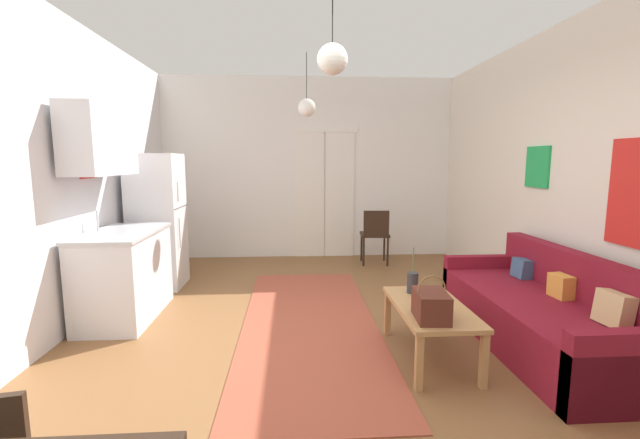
{
  "coord_description": "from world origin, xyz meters",
  "views": [
    {
      "loc": [
        -0.28,
        -3.27,
        1.57
      ],
      "look_at": [
        0.0,
        0.89,
        0.98
      ],
      "focal_mm": 23.22,
      "sensor_mm": 36.0,
      "label": 1
    }
  ],
  "objects_px": {
    "coffee_table": "(430,312)",
    "refrigerator": "(158,221)",
    "pendant_lamp_far": "(307,108)",
    "handbag": "(431,305)",
    "couch": "(545,316)",
    "accent_chair": "(375,233)",
    "bamboo_vase": "(413,283)",
    "pendant_lamp_near": "(332,59)"
  },
  "relations": [
    {
      "from": "pendant_lamp_far",
      "to": "couch",
      "type": "bearing_deg",
      "value": -46.93
    },
    {
      "from": "pendant_lamp_near",
      "to": "pendant_lamp_far",
      "type": "distance_m",
      "value": 2.48
    },
    {
      "from": "handbag",
      "to": "coffee_table",
      "type": "bearing_deg",
      "value": 71.58
    },
    {
      "from": "couch",
      "to": "bamboo_vase",
      "type": "distance_m",
      "value": 1.15
    },
    {
      "from": "handbag",
      "to": "couch",
      "type": "bearing_deg",
      "value": 20.61
    },
    {
      "from": "accent_chair",
      "to": "couch",
      "type": "bearing_deg",
      "value": 111.11
    },
    {
      "from": "accent_chair",
      "to": "handbag",
      "type": "bearing_deg",
      "value": 89.55
    },
    {
      "from": "couch",
      "to": "accent_chair",
      "type": "relative_size",
      "value": 2.49
    },
    {
      "from": "coffee_table",
      "to": "pendant_lamp_far",
      "type": "bearing_deg",
      "value": 111.9
    },
    {
      "from": "couch",
      "to": "coffee_table",
      "type": "bearing_deg",
      "value": -172.11
    },
    {
      "from": "handbag",
      "to": "pendant_lamp_far",
      "type": "xyz_separation_m",
      "value": [
        -0.8,
        2.5,
        1.68
      ]
    },
    {
      "from": "accent_chair",
      "to": "pendant_lamp_far",
      "type": "height_order",
      "value": "pendant_lamp_far"
    },
    {
      "from": "refrigerator",
      "to": "accent_chair",
      "type": "bearing_deg",
      "value": 17.23
    },
    {
      "from": "bamboo_vase",
      "to": "pendant_lamp_far",
      "type": "height_order",
      "value": "pendant_lamp_far"
    },
    {
      "from": "couch",
      "to": "coffee_table",
      "type": "height_order",
      "value": "couch"
    },
    {
      "from": "couch",
      "to": "bamboo_vase",
      "type": "xyz_separation_m",
      "value": [
        -1.1,
        0.17,
        0.26
      ]
    },
    {
      "from": "refrigerator",
      "to": "pendant_lamp_near",
      "type": "relative_size",
      "value": 2.17
    },
    {
      "from": "coffee_table",
      "to": "bamboo_vase",
      "type": "xyz_separation_m",
      "value": [
        -0.05,
        0.32,
        0.15
      ]
    },
    {
      "from": "bamboo_vase",
      "to": "handbag",
      "type": "relative_size",
      "value": 1.17
    },
    {
      "from": "couch",
      "to": "coffee_table",
      "type": "xyz_separation_m",
      "value": [
        -1.05,
        -0.15,
        0.12
      ]
    },
    {
      "from": "couch",
      "to": "pendant_lamp_near",
      "type": "bearing_deg",
      "value": -167.73
    },
    {
      "from": "handbag",
      "to": "pendant_lamp_near",
      "type": "xyz_separation_m",
      "value": [
        -0.72,
        0.03,
        1.69
      ]
    },
    {
      "from": "coffee_table",
      "to": "refrigerator",
      "type": "bearing_deg",
      "value": 142.45
    },
    {
      "from": "handbag",
      "to": "pendant_lamp_far",
      "type": "relative_size",
      "value": 0.44
    },
    {
      "from": "couch",
      "to": "pendant_lamp_near",
      "type": "distance_m",
      "value": 2.73
    },
    {
      "from": "accent_chair",
      "to": "pendant_lamp_near",
      "type": "bearing_deg",
      "value": 77.45
    },
    {
      "from": "bamboo_vase",
      "to": "accent_chair",
      "type": "distance_m",
      "value": 2.71
    },
    {
      "from": "bamboo_vase",
      "to": "refrigerator",
      "type": "xyz_separation_m",
      "value": [
        -2.7,
        1.8,
        0.3
      ]
    },
    {
      "from": "coffee_table",
      "to": "accent_chair",
      "type": "bearing_deg",
      "value": 86.9
    },
    {
      "from": "couch",
      "to": "pendant_lamp_near",
      "type": "xyz_separation_m",
      "value": [
        -1.86,
        -0.4,
        1.96
      ]
    },
    {
      "from": "bamboo_vase",
      "to": "pendant_lamp_far",
      "type": "distance_m",
      "value": 2.69
    },
    {
      "from": "bamboo_vase",
      "to": "accent_chair",
      "type": "bearing_deg",
      "value": 85.4
    },
    {
      "from": "coffee_table",
      "to": "bamboo_vase",
      "type": "bearing_deg",
      "value": 99.74
    },
    {
      "from": "pendant_lamp_far",
      "to": "handbag",
      "type": "bearing_deg",
      "value": -72.33
    },
    {
      "from": "couch",
      "to": "bamboo_vase",
      "type": "relative_size",
      "value": 5.24
    },
    {
      "from": "coffee_table",
      "to": "pendant_lamp_near",
      "type": "bearing_deg",
      "value": -162.29
    },
    {
      "from": "accent_chair",
      "to": "pendant_lamp_far",
      "type": "bearing_deg",
      "value": 41.12
    },
    {
      "from": "pendant_lamp_near",
      "to": "bamboo_vase",
      "type": "bearing_deg",
      "value": 37.18
    },
    {
      "from": "accent_chair",
      "to": "pendant_lamp_far",
      "type": "relative_size",
      "value": 1.08
    },
    {
      "from": "couch",
      "to": "bamboo_vase",
      "type": "height_order",
      "value": "bamboo_vase"
    },
    {
      "from": "pendant_lamp_near",
      "to": "accent_chair",
      "type": "bearing_deg",
      "value": 73.44
    },
    {
      "from": "bamboo_vase",
      "to": "pendant_lamp_near",
      "type": "relative_size",
      "value": 0.52
    }
  ]
}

